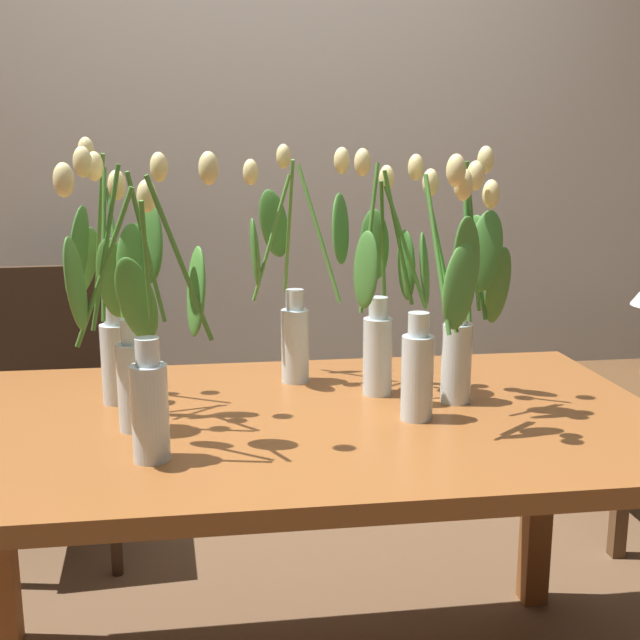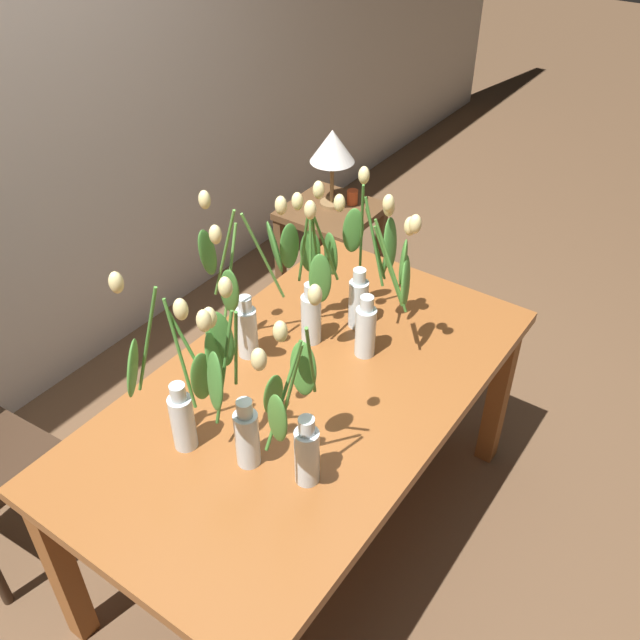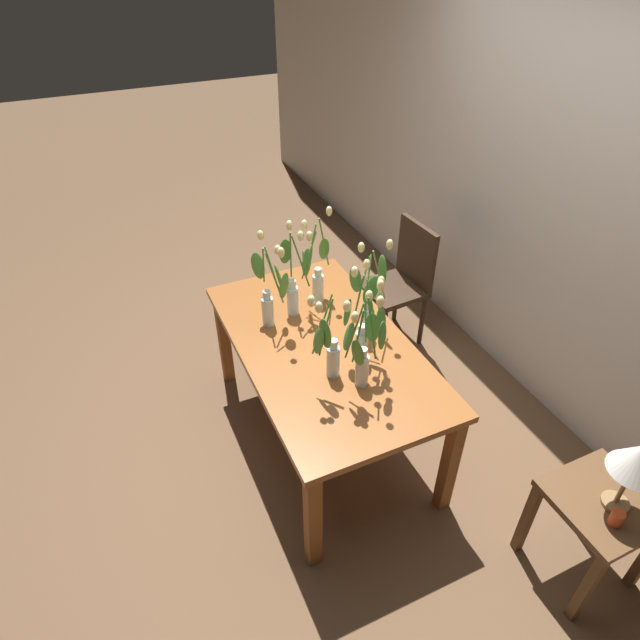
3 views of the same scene
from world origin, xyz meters
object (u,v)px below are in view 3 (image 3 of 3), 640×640
object	(u,v)px
dining_table	(323,356)
tulip_vase_3	(329,351)
table_lamp	(639,460)
side_table	(597,515)
tulip_vase_2	(270,294)
tulip_vase_4	(366,328)
dining_chair	(403,278)
pillar_candle	(617,518)
tulip_vase_1	(316,272)
tulip_vase_5	(362,355)
tulip_vase_0	(294,284)
tulip_vase_6	(368,301)

from	to	relation	value
dining_table	tulip_vase_3	size ratio (longest dim) A/B	2.90
dining_table	table_lamp	distance (m)	1.58
dining_table	side_table	distance (m)	1.54
dining_table	tulip_vase_2	distance (m)	0.46
side_table	tulip_vase_4	bearing A→B (deg)	-148.74
dining_table	side_table	xyz separation A→B (m)	(1.31, 0.79, -0.22)
dining_chair	pillar_candle	size ratio (longest dim) A/B	12.40
dining_table	tulip_vase_1	bearing A→B (deg)	161.48
table_lamp	pillar_candle	bearing A→B (deg)	-49.10
dining_table	tulip_vase_1	xyz separation A→B (m)	(-0.39, 0.13, 0.30)
tulip_vase_5	pillar_candle	distance (m)	1.29
tulip_vase_4	side_table	size ratio (longest dim) A/B	1.02
tulip_vase_0	tulip_vase_3	bearing A→B (deg)	-6.07
tulip_vase_3	tulip_vase_4	xyz separation A→B (m)	(-0.04, 0.23, 0.04)
tulip_vase_0	tulip_vase_6	distance (m)	0.46
table_lamp	pillar_candle	distance (m)	0.29
tulip_vase_0	side_table	bearing A→B (deg)	26.42
dining_table	dining_chair	size ratio (longest dim) A/B	1.72
tulip_vase_4	side_table	xyz separation A→B (m)	(1.08, 0.66, -0.53)
tulip_vase_2	table_lamp	xyz separation A→B (m)	(1.63, 1.00, -0.09)
tulip_vase_4	pillar_candle	xyz separation A→B (m)	(1.18, 0.60, -0.38)
dining_table	tulip_vase_6	distance (m)	0.41
tulip_vase_4	table_lamp	distance (m)	1.31
dining_table	table_lamp	bearing A→B (deg)	31.20
tulip_vase_6	tulip_vase_5	bearing A→B (deg)	-32.35
tulip_vase_3	tulip_vase_4	distance (m)	0.23
dining_table	tulip_vase_0	distance (m)	0.44
table_lamp	tulip_vase_2	bearing A→B (deg)	-148.46
side_table	dining_chair	bearing A→B (deg)	175.55
tulip_vase_2	side_table	xyz separation A→B (m)	(1.60, 0.98, -0.51)
tulip_vase_3	tulip_vase_6	distance (m)	0.43
side_table	table_lamp	xyz separation A→B (m)	(0.03, 0.02, 0.42)
tulip_vase_2	dining_chair	world-z (taller)	tulip_vase_2
tulip_vase_5	tulip_vase_4	bearing A→B (deg)	146.88
tulip_vase_6	side_table	bearing A→B (deg)	22.55
dining_chair	pillar_candle	distance (m)	2.09
tulip_vase_5	table_lamp	bearing A→B (deg)	39.41
dining_table	dining_chair	xyz separation A→B (m)	(-0.67, 0.95, -0.12)
tulip_vase_6	side_table	distance (m)	1.49
table_lamp	tulip_vase_6	bearing A→B (deg)	-157.21
tulip_vase_4	dining_chair	xyz separation A→B (m)	(-0.90, 0.81, -0.44)
tulip_vase_2	dining_table	bearing A→B (deg)	33.10
tulip_vase_4	dining_chair	bearing A→B (deg)	137.90
tulip_vase_2	tulip_vase_5	distance (m)	0.71
dining_table	tulip_vase_3	bearing A→B (deg)	-18.51
side_table	tulip_vase_6	bearing A→B (deg)	-157.45
dining_chair	tulip_vase_0	bearing A→B (deg)	-71.01
tulip_vase_2	pillar_candle	size ratio (longest dim) A/B	7.41
tulip_vase_3	tulip_vase_6	size ratio (longest dim) A/B	0.96
tulip_vase_3	pillar_candle	size ratio (longest dim) A/B	7.35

